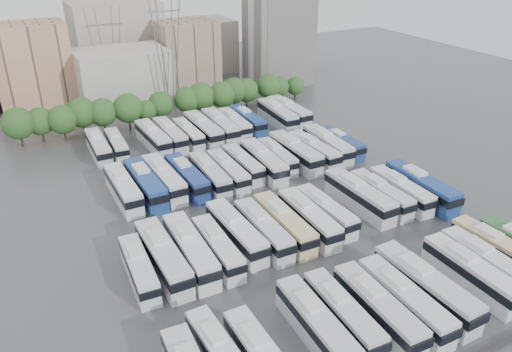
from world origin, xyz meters
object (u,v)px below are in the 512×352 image
bus_r0_s4 (316,324)px  bus_r1_s4 (236,232)px  bus_r2_s2 (145,184)px  bus_r2_s7 (243,164)px  bus_r0_s11 (486,263)px  bus_r1_s10 (359,196)px  bus_r2_s8 (263,161)px  bus_r0_s10 (470,273)px  bus_r1_s13 (421,187)px  bus_r3_s8 (220,126)px  bus_r1_s6 (284,223)px  bus_r0_s5 (343,314)px  bus_r3_s4 (153,137)px  apartment_tower (279,31)px  bus_r1_s5 (263,230)px  bus_r3_s6 (188,134)px  bus_r3_s12 (277,115)px  bus_r0_s8 (425,287)px  bus_r2_s6 (228,171)px  bus_r2_s1 (123,188)px  bus_r1_s3 (218,248)px  bus_r0_s6 (378,308)px  bus_r1_s11 (381,194)px  bus_r1_s0 (139,269)px  bus_r3_s9 (234,124)px  bus_r3_s10 (247,120)px  bus_r1_s2 (191,250)px  bus_r1_s8 (326,211)px  bus_r3_s1 (98,147)px  bus_r2_s10 (295,152)px  bus_r3_s7 (203,129)px  electricity_pylon (165,23)px  bus_r1_s7 (309,218)px  bus_r2_s3 (164,178)px  bus_r1_s1 (163,257)px  bus_r2_s12 (327,145)px  bus_r2_s4 (187,177)px  bus_r2_s5 (210,175)px  bus_r3_s13 (289,111)px  bus_r3_s2 (117,144)px  bus_r1_s12 (401,190)px

bus_r0_s4 → bus_r1_s4: bearing=91.7°
bus_r2_s2 → bus_r2_s7: (16.46, 0.15, -0.30)m
bus_r0_s11 → bus_r1_s10: bus_r1_s10 is taller
bus_r2_s8 → bus_r0_s10: bearing=-76.8°
bus_r1_s13 → bus_r3_s8: (-16.44, 36.99, -0.00)m
bus_r1_s6 → bus_r1_s13: (23.27, -0.67, 0.11)m
bus_r0_s10 → bus_r1_s4: size_ratio=0.97×
bus_r0_s5 → bus_r3_s4: (-3.16, 54.05, 0.16)m
apartment_tower → bus_r1_s5: 76.12m
bus_r3_s6 → bus_r3_s12: bearing=1.5°
bus_r0_s8 → bus_r2_s6: 36.73m
bus_r1_s6 → bus_r2_s1: bearing=130.5°
bus_r2_s7 → bus_r3_s6: bearing=100.8°
bus_r3_s4 → bus_r3_s8: bus_r3_s8 is taller
bus_r0_s4 → bus_r1_s3: (-3.29, 16.59, -0.09)m
bus_r0_s6 → bus_r1_s11: bearing=50.7°
bus_r1_s0 → bus_r3_s6: (19.62, 36.48, 0.05)m
bus_r1_s3 → bus_r3_s8: 40.70m
bus_r1_s4 → bus_r1_s11: (23.21, -0.37, -0.14)m
bus_r0_s5 → bus_r3_s9: bus_r3_s9 is taller
bus_r1_s11 → bus_r3_s10: bus_r3_s10 is taller
bus_r2_s2 → bus_r2_s1: bearing=173.8°
bus_r1_s2 → bus_r2_s2: bearing=91.4°
bus_r1_s8 → bus_r0_s5: bearing=-121.3°
bus_r3_s1 → bus_r1_s13: bearing=-43.0°
bus_r1_s4 → bus_r2_s10: 26.45m
bus_r1_s3 → bus_r3_s7: 39.20m
electricity_pylon → bus_r3_s12: bearing=-51.0°
bus_r1_s13 → bus_r3_s7: 41.88m
bus_r1_s7 → bus_r0_s8: bearing=-77.8°
bus_r2_s3 → bus_r3_s4: 17.42m
bus_r3_s4 → bus_r1_s7: bearing=-77.7°
bus_r2_s8 → bus_r3_s12: (13.23, 18.54, 0.06)m
bus_r1_s13 → bus_r2_s7: bearing=136.3°
bus_r1_s1 → bus_r3_s8: (23.23, 36.30, 0.01)m
apartment_tower → bus_r3_s12: apartment_tower is taller
bus_r0_s4 → bus_r2_s12: size_ratio=0.93×
bus_r2_s1 → bus_r2_s4: bus_r2_s1 is taller
bus_r2_s5 → bus_r3_s8: (9.90, 18.45, 0.15)m
bus_r3_s13 → bus_r1_s7: bearing=-118.4°
bus_r0_s6 → bus_r3_s2: (-13.34, 55.68, -0.23)m
bus_r3_s12 → bus_r1_s6: bearing=-115.5°
bus_r1_s0 → bus_r3_s2: bus_r1_s0 is taller
bus_r1_s11 → bus_r3_s2: (-29.80, 36.60, -0.15)m
bus_r2_s2 → bus_r2_s4: size_ratio=1.06×
bus_r1_s12 → bus_r1_s3: bearing=-177.0°
electricity_pylon → bus_r1_s12: (16.28, -56.33, -16.80)m
electricity_pylon → bus_r3_s4: (-10.22, -19.73, -16.68)m
bus_r2_s10 → bus_r3_s1: size_ratio=1.11×
bus_r1_s2 → bus_r1_s3: bus_r1_s2 is taller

